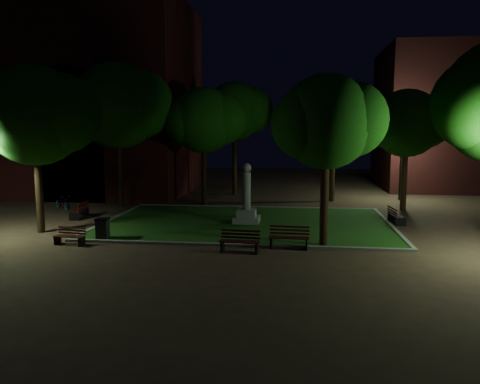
% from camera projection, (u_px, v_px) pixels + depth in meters
% --- Properties ---
extents(ground, '(80.00, 80.00, 0.00)m').
position_uv_depth(ground, '(242.00, 231.00, 23.37)').
color(ground, '#442F22').
extents(lawn, '(15.00, 10.00, 0.08)m').
position_uv_depth(lawn, '(246.00, 223.00, 25.33)').
color(lawn, '#1F4D14').
rests_on(lawn, ground).
extents(lawn_kerb, '(15.40, 10.40, 0.12)m').
position_uv_depth(lawn_kerb, '(246.00, 222.00, 25.33)').
color(lawn_kerb, slate).
rests_on(lawn_kerb, ground).
extents(monument, '(1.40, 1.40, 3.20)m').
position_uv_depth(monument, '(246.00, 206.00, 25.21)').
color(monument, gray).
rests_on(monument, lawn).
extents(building_main, '(20.00, 12.00, 15.00)m').
position_uv_depth(building_main, '(68.00, 101.00, 37.86)').
color(building_main, '#4F1718').
rests_on(building_main, ground).
extents(building_far, '(16.00, 10.00, 12.00)m').
position_uv_depth(building_far, '(477.00, 119.00, 40.14)').
color(building_far, '#4F1718').
rests_on(building_far, ground).
extents(tree_west, '(5.93, 4.84, 8.15)m').
position_uv_depth(tree_west, '(37.00, 115.00, 22.40)').
color(tree_west, black).
rests_on(tree_west, ground).
extents(tree_north_wl, '(5.31, 4.34, 7.84)m').
position_uv_depth(tree_north_wl, '(205.00, 120.00, 30.69)').
color(tree_north_wl, black).
rests_on(tree_north_wl, ground).
extents(tree_north_er, '(6.40, 5.23, 8.34)m').
position_uv_depth(tree_north_er, '(335.00, 120.00, 32.51)').
color(tree_north_er, black).
rests_on(tree_north_er, ground).
extents(tree_ne, '(5.22, 4.26, 7.60)m').
position_uv_depth(tree_ne, '(408.00, 123.00, 29.13)').
color(tree_ne, black).
rests_on(tree_ne, ground).
extents(tree_se, '(4.94, 4.03, 7.39)m').
position_uv_depth(tree_se, '(328.00, 122.00, 19.63)').
color(tree_se, black).
rests_on(tree_se, ground).
extents(tree_nw, '(6.82, 5.57, 9.40)m').
position_uv_depth(tree_nw, '(119.00, 106.00, 30.13)').
color(tree_nw, black).
rests_on(tree_nw, ground).
extents(tree_far_north, '(5.61, 4.58, 8.77)m').
position_uv_depth(tree_far_north, '(236.00, 112.00, 36.14)').
color(tree_far_north, black).
rests_on(tree_far_north, ground).
extents(lamppost_nw, '(1.18, 0.28, 4.61)m').
position_uv_depth(lamppost_nw, '(78.00, 156.00, 33.34)').
color(lamppost_nw, black).
rests_on(lamppost_nw, ground).
extents(lamppost_ne, '(1.18, 0.28, 4.62)m').
position_uv_depth(lamppost_ne, '(401.00, 156.00, 33.43)').
color(lamppost_ne, black).
rests_on(lamppost_ne, ground).
extents(bench_near_left, '(1.68, 0.68, 0.91)m').
position_uv_depth(bench_near_left, '(240.00, 242.00, 19.33)').
color(bench_near_left, black).
rests_on(bench_near_left, ground).
extents(bench_near_right, '(1.75, 0.70, 0.94)m').
position_uv_depth(bench_near_right, '(289.00, 238.00, 19.98)').
color(bench_near_right, black).
rests_on(bench_near_right, ground).
extents(bench_west_near, '(1.44, 0.66, 0.76)m').
position_uv_depth(bench_west_near, '(70.00, 237.00, 20.61)').
color(bench_west_near, black).
rests_on(bench_west_near, ground).
extents(bench_left_side, '(0.74, 1.75, 0.94)m').
position_uv_depth(bench_left_side, '(80.00, 211.00, 26.85)').
color(bench_left_side, black).
rests_on(bench_left_side, ground).
extents(bench_right_side, '(0.72, 1.67, 0.89)m').
position_uv_depth(bench_right_side, '(396.00, 216.00, 25.27)').
color(bench_right_side, black).
rests_on(bench_right_side, ground).
extents(trash_bin, '(0.64, 0.64, 1.00)m').
position_uv_depth(trash_bin, '(102.00, 229.00, 21.53)').
color(trash_bin, black).
rests_on(trash_bin, ground).
extents(bicycle, '(1.71, 1.45, 0.88)m').
position_uv_depth(bicycle, '(62.00, 203.00, 29.82)').
color(bicycle, black).
rests_on(bicycle, ground).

